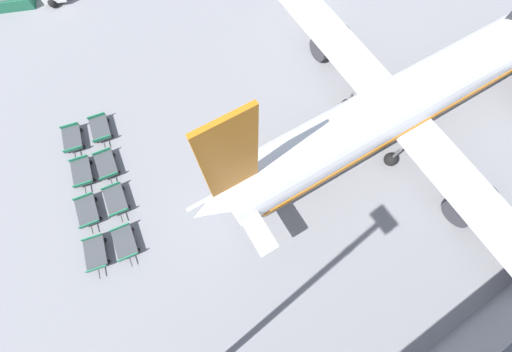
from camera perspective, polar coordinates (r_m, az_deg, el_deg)
ground_plane at (r=37.79m, az=9.90°, el=27.32°), size 500.00×500.00×0.00m
airplane at (r=28.80m, az=25.87°, el=12.49°), size 34.00×39.24×13.58m
baggage_dolly_row_near_col_a at (r=31.69m, az=-30.39°, el=5.85°), size 3.31×2.07×0.92m
baggage_dolly_row_near_col_b at (r=29.84m, az=-29.07°, el=0.59°), size 3.31×2.03×0.92m
baggage_dolly_row_near_col_c at (r=28.41m, az=-28.31°, el=-5.64°), size 3.30×1.94×0.92m
baggage_dolly_row_near_col_d at (r=27.29m, az=-27.12°, el=-12.40°), size 3.31×2.07×0.92m
baggage_dolly_row_mid_a_col_a at (r=31.04m, az=-26.45°, el=7.69°), size 3.31×1.97×0.92m
baggage_dolly_row_mid_a_col_b at (r=29.18m, az=-25.56°, el=1.82°), size 3.30×1.91×0.92m
baggage_dolly_row_mid_a_col_c at (r=27.70m, az=-24.11°, el=-4.02°), size 3.29×1.90×0.92m
baggage_dolly_row_mid_a_col_d at (r=26.53m, az=-22.71°, el=-11.10°), size 3.30×1.91×0.92m
stand_guidance_stripe at (r=27.96m, az=8.94°, el=5.58°), size 1.02×23.10×0.01m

